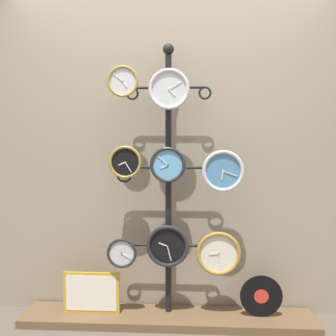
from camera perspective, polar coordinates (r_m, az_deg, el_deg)
name	(u,v)px	position (r m, az deg, el deg)	size (l,w,h in m)	color
shop_wall	(170,137)	(3.10, 0.23, 4.58)	(4.40, 0.04, 2.80)	gray
low_shelf	(168,318)	(3.17, -0.01, -20.96)	(2.20, 0.36, 0.06)	brown
display_stand	(168,226)	(3.01, 0.06, -8.40)	(0.79, 0.43, 2.08)	black
clock_top_left	(123,81)	(2.90, -6.56, 12.38)	(0.23, 0.04, 0.23)	silver
clock_top_center	(169,89)	(2.86, 0.15, 11.38)	(0.30, 0.04, 0.30)	silver
clock_middle_left	(125,162)	(2.89, -6.22, 0.86)	(0.24, 0.04, 0.24)	black
clock_middle_center	(168,165)	(2.86, -0.05, 0.47)	(0.26, 0.04, 0.26)	#60A8DB
clock_middle_right	(223,171)	(2.84, 7.99, -0.43)	(0.30, 0.04, 0.30)	#4C84B2
clock_bottom_left	(122,253)	(2.98, -6.72, -12.16)	(0.22, 0.04, 0.22)	silver
clock_bottom_center	(167,246)	(2.94, -0.08, -11.25)	(0.31, 0.04, 0.31)	black
clock_bottom_right	(218,253)	(2.97, 7.34, -12.19)	(0.33, 0.04, 0.33)	silver
vinyl_record	(261,296)	(3.14, 13.38, -17.65)	(0.31, 0.01, 0.31)	black
picture_frame	(91,293)	(3.17, -11.05, -17.34)	(0.43, 0.02, 0.31)	gold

